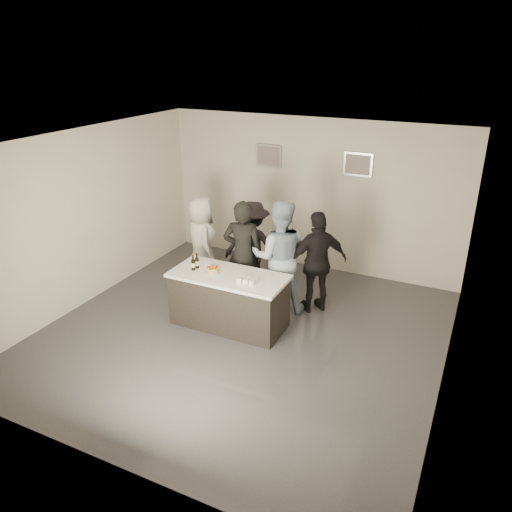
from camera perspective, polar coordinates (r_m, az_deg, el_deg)
name	(u,v)px	position (r m, az deg, el deg)	size (l,w,h in m)	color
floor	(242,334)	(8.02, -1.56, -8.86)	(6.00, 6.00, 0.00)	#3D3D42
ceiling	(240,143)	(6.92, -1.83, 12.74)	(6.00, 6.00, 0.00)	white
wall_back	(311,195)	(9.95, 6.27, 6.95)	(6.00, 0.04, 3.00)	beige
wall_front	(101,350)	(5.15, -17.34, -10.21)	(6.00, 0.04, 3.00)	beige
wall_left	(85,218)	(9.04, -18.92, 4.14)	(0.04, 6.00, 3.00)	beige
wall_right	(458,285)	(6.64, 22.07, -3.12)	(0.04, 6.00, 3.00)	beige
picture_left	(269,156)	(10.08, 1.48, 11.38)	(0.54, 0.04, 0.44)	#B2B2B7
picture_right	(358,164)	(9.51, 11.58, 10.21)	(0.54, 0.04, 0.44)	#B2B2B7
bar_counter	(229,300)	(8.05, -3.09, -5.04)	(1.86, 0.86, 0.90)	white
cake	(213,270)	(7.93, -4.95, -1.63)	(0.20, 0.20, 0.07)	gold
beer_bottle_a	(197,260)	(8.08, -6.77, -0.50)	(0.07, 0.07, 0.26)	black
beer_bottle_b	(193,262)	(8.02, -7.20, -0.73)	(0.07, 0.07, 0.26)	black
tumbler_cluster	(247,280)	(7.58, -1.02, -2.76)	(0.30, 0.19, 0.08)	gold
candles	(205,278)	(7.75, -5.82, -2.56)	(0.24, 0.08, 0.01)	pink
person_main_black	(243,255)	(8.45, -1.47, 0.16)	(0.69, 0.46, 1.90)	black
person_main_blue	(279,257)	(8.32, 2.70, -0.06)	(0.95, 0.74, 1.95)	#93ABC1
person_guest_left	(202,241)	(9.41, -6.22, 1.74)	(0.82, 0.53, 1.68)	silver
person_guest_right	(318,262)	(8.38, 7.05, -0.72)	(1.04, 0.43, 1.77)	black
person_guest_back	(253,246)	(9.15, -0.37, 1.21)	(1.08, 0.62, 1.67)	black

